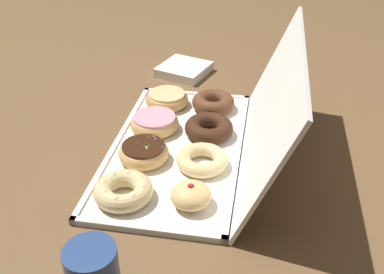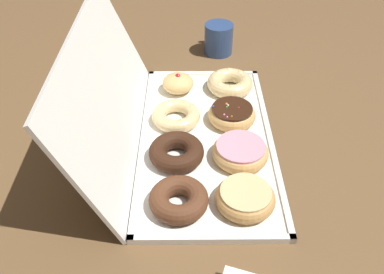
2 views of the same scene
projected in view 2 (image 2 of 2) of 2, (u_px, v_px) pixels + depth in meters
name	position (u px, v px, depth m)	size (l,w,h in m)	color
ground_plane	(206.00, 141.00, 0.94)	(3.00, 3.00, 0.00)	brown
donut_box	(206.00, 139.00, 0.94)	(0.56, 0.30, 0.01)	white
box_lid_open	(109.00, 92.00, 0.85)	(0.56, 0.29, 0.01)	white
glazed_ring_donut_0	(245.00, 198.00, 0.78)	(0.12, 0.12, 0.04)	tan
pink_frosted_donut_1	(240.00, 152.00, 0.87)	(0.12, 0.12, 0.04)	tan
sprinkle_donut_2	(232.00, 114.00, 0.97)	(0.11, 0.11, 0.04)	tan
cruller_donut_3	(230.00, 83.00, 1.08)	(0.12, 0.12, 0.04)	#EACC8C
chocolate_cake_ring_donut_4	(179.00, 199.00, 0.77)	(0.11, 0.11, 0.04)	#59331E
chocolate_cake_ring_donut_5	(176.00, 152.00, 0.87)	(0.12, 0.12, 0.04)	#381E11
cruller_donut_6	(176.00, 115.00, 0.97)	(0.11, 0.11, 0.03)	#EACC8C
jelly_filled_donut_7	(178.00, 83.00, 1.07)	(0.08, 0.08, 0.05)	#E5B770
coffee_mug	(219.00, 38.00, 1.23)	(0.10, 0.08, 0.09)	navy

